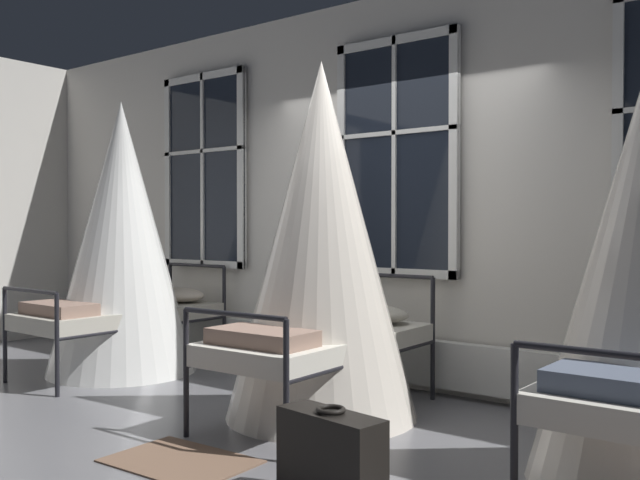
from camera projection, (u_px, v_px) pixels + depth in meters
ground at (301, 420)px, 4.79m from camera, size 19.07×19.07×0.00m
back_wall_with_windows at (402, 190)px, 5.81m from camera, size 9.63×0.10×3.26m
window_bank at (394, 252)px, 5.73m from camera, size 5.66×0.10×2.80m
cot_first at (122, 241)px, 6.37m from camera, size 1.33×1.83×2.46m
cot_second at (322, 245)px, 4.87m from camera, size 1.33×1.83×2.47m
rug_second at (180, 461)px, 3.94m from camera, size 0.82×0.59×0.01m
suitcase_dark at (331, 458)px, 3.33m from camera, size 0.58×0.29×0.47m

